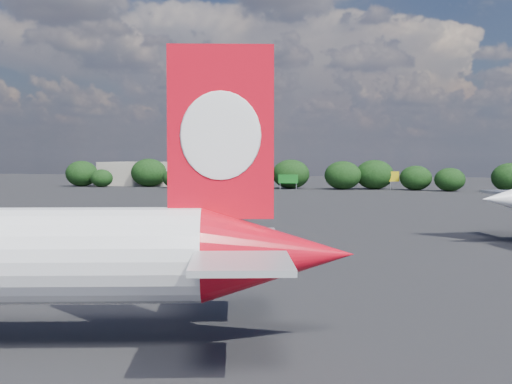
# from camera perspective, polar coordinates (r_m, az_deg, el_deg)

# --- Properties ---
(ground) EXTENTS (500.00, 500.00, 0.00)m
(ground) POSITION_cam_1_polar(r_m,az_deg,el_deg) (98.42, -1.75, -3.11)
(ground) COLOR black
(ground) RESTS_ON ground
(terminal_building) EXTENTS (42.00, 16.00, 8.00)m
(terminal_building) POSITION_cam_1_polar(r_m,az_deg,el_deg) (244.28, -7.42, 1.46)
(terminal_building) COLOR gray
(terminal_building) RESTS_ON ground
(highway_sign) EXTENTS (6.00, 0.30, 4.50)m
(highway_sign) POSITION_cam_1_polar(r_m,az_deg,el_deg) (214.86, 2.59, 1.04)
(highway_sign) COLOR #156D1E
(highway_sign) RESTS_ON ground
(billboard_yellow) EXTENTS (5.00, 0.30, 5.50)m
(billboard_yellow) POSITION_cam_1_polar(r_m,az_deg,el_deg) (216.40, 10.71, 1.20)
(billboard_yellow) COLOR yellow
(billboard_yellow) RESTS_ON ground
(horizon_treeline) EXTENTS (204.40, 16.79, 9.23)m
(horizon_treeline) POSITION_cam_1_polar(r_m,az_deg,el_deg) (214.80, 9.56, 1.25)
(horizon_treeline) COLOR black
(horizon_treeline) RESTS_ON ground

